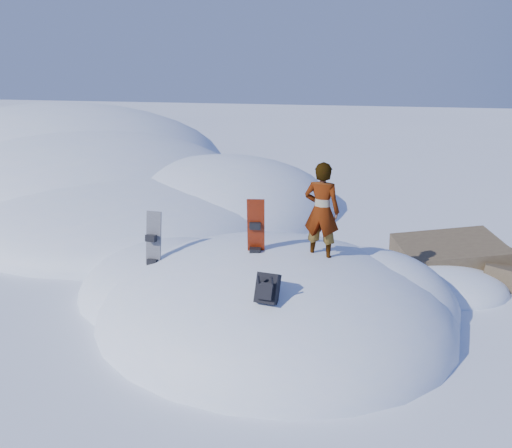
% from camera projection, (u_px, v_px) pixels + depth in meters
% --- Properties ---
extents(ground, '(120.00, 120.00, 0.00)m').
position_uv_depth(ground, '(272.00, 318.00, 9.85)').
color(ground, white).
rests_on(ground, ground).
extents(snow_mound, '(8.00, 6.00, 3.00)m').
position_uv_depth(snow_mound, '(266.00, 311.00, 10.11)').
color(snow_mound, white).
rests_on(snow_mound, ground).
extents(snow_ridge, '(21.50, 18.50, 6.40)m').
position_uv_depth(snow_ridge, '(86.00, 183.00, 21.44)').
color(snow_ridge, white).
rests_on(snow_ridge, ground).
extents(rock_outcrop, '(4.68, 4.41, 1.68)m').
position_uv_depth(rock_outcrop, '(454.00, 277.00, 11.73)').
color(rock_outcrop, brown).
rests_on(rock_outcrop, ground).
extents(snowboard_red, '(0.36, 0.32, 1.68)m').
position_uv_depth(snowboard_red, '(256.00, 241.00, 9.15)').
color(snowboard_red, red).
rests_on(snowboard_red, snow_mound).
extents(snowboard_dark, '(0.32, 0.31, 1.62)m').
position_uv_depth(snowboard_dark, '(153.00, 252.00, 9.65)').
color(snowboard_dark, black).
rests_on(snowboard_dark, snow_mound).
extents(backpack, '(0.37, 0.48, 0.57)m').
position_uv_depth(backpack, '(267.00, 289.00, 7.76)').
color(backpack, black).
rests_on(backpack, snow_mound).
extents(gear_pile, '(0.88, 0.73, 0.23)m').
position_uv_depth(gear_pile, '(143.00, 331.00, 9.11)').
color(gear_pile, black).
rests_on(gear_pile, ground).
extents(person, '(0.71, 0.52, 1.78)m').
position_uv_depth(person, '(322.00, 211.00, 8.94)').
color(person, slate).
rests_on(person, snow_mound).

